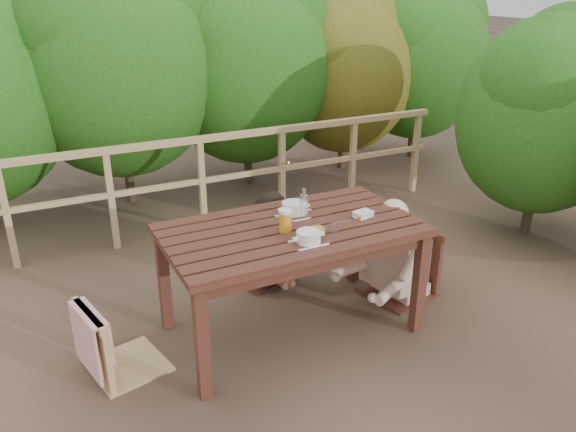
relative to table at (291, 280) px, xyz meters
name	(u,v)px	position (x,y,z in m)	size (l,w,h in m)	color
ground	(291,328)	(0.00, 0.00, -0.41)	(60.00, 60.00, 0.00)	brown
table	(291,280)	(0.00, 0.00, 0.00)	(1.78, 1.00, 0.82)	#3F1E15
chair_left	(120,305)	(-1.20, 0.09, 0.07)	(0.48, 0.48, 0.97)	tan
chair_far	(259,224)	(0.11, 0.84, 0.10)	(0.51, 0.51, 1.02)	#3F1E15
chair_right	(402,237)	(1.03, 0.06, 0.11)	(0.52, 0.52, 1.04)	#3F1E15
woman	(257,210)	(0.11, 0.86, 0.22)	(0.51, 0.63, 1.26)	black
diner_right	(407,214)	(1.06, 0.06, 0.30)	(0.58, 0.71, 1.43)	tan
railing	(202,185)	(0.00, 2.00, 0.09)	(5.60, 0.10, 1.01)	tan
hedge_row	(195,30)	(0.40, 3.20, 1.49)	(6.60, 1.60, 3.80)	#204F13
soup_near	(309,238)	(-0.01, -0.27, 0.46)	(0.27, 0.27, 0.09)	white
soup_far	(294,209)	(0.13, 0.21, 0.46)	(0.30, 0.30, 0.10)	white
bread_roll	(316,230)	(0.10, -0.18, 0.45)	(0.13, 0.10, 0.07)	olive
beer_glass	(285,221)	(-0.07, -0.05, 0.50)	(0.09, 0.09, 0.17)	orange
bottle	(304,204)	(0.15, 0.10, 0.53)	(0.06, 0.06, 0.24)	white
tumbler	(333,230)	(0.21, -0.22, 0.45)	(0.07, 0.07, 0.08)	silver
butter_tub	(363,215)	(0.55, -0.08, 0.44)	(0.14, 0.10, 0.06)	white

